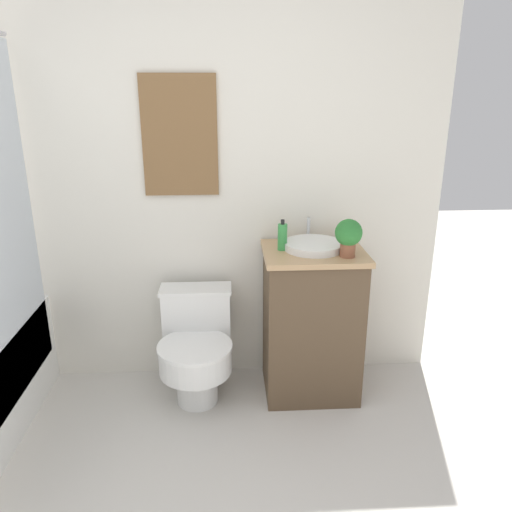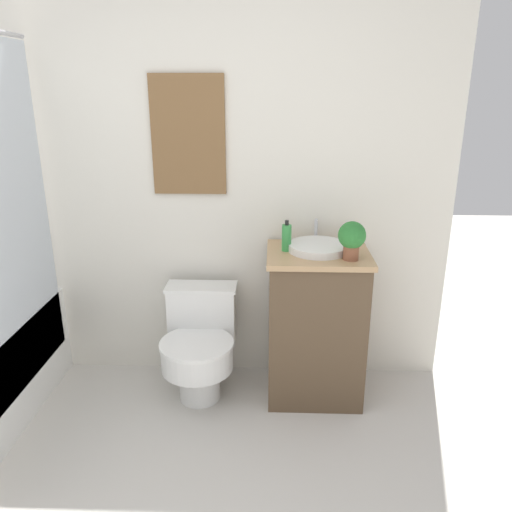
# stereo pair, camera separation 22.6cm
# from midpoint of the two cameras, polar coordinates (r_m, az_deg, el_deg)

# --- Properties ---
(wall_back) EXTENTS (3.49, 0.07, 2.50)m
(wall_back) POSITION_cam_midpoint_polar(r_m,az_deg,el_deg) (2.94, -15.36, 8.93)
(wall_back) COLOR silver
(wall_back) RESTS_ON ground_plane
(toilet) EXTENTS (0.41, 0.54, 0.63)m
(toilet) POSITION_cam_midpoint_polar(r_m,az_deg,el_deg) (2.91, -9.10, -10.17)
(toilet) COLOR white
(toilet) RESTS_ON ground_plane
(vanity) EXTENTS (0.56, 0.46, 0.88)m
(vanity) POSITION_cam_midpoint_polar(r_m,az_deg,el_deg) (2.89, 4.10, -7.60)
(vanity) COLOR brown
(vanity) RESTS_ON ground_plane
(sink) EXTENTS (0.33, 0.36, 0.13)m
(sink) POSITION_cam_midpoint_polar(r_m,az_deg,el_deg) (2.74, 4.26, 1.18)
(sink) COLOR white
(sink) RESTS_ON vanity
(soap_bottle) EXTENTS (0.05, 0.05, 0.17)m
(soap_bottle) POSITION_cam_midpoint_polar(r_m,az_deg,el_deg) (2.71, 0.66, 2.19)
(soap_bottle) COLOR green
(soap_bottle) RESTS_ON vanity
(potted_plant) EXTENTS (0.14, 0.14, 0.20)m
(potted_plant) POSITION_cam_midpoint_polar(r_m,az_deg,el_deg) (2.61, 8.11, 2.34)
(potted_plant) COLOR brown
(potted_plant) RESTS_ON vanity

